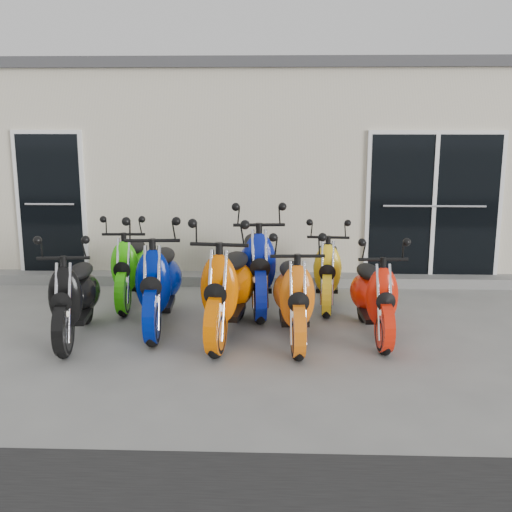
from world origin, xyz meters
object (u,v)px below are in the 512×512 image
object	(u,v)px
scooter_front_black	(74,285)
scooter_front_blue	(159,270)
scooter_back_green	(130,258)
scooter_back_yellow	(328,260)
scooter_front_orange_b	(294,284)
scooter_back_blue	(257,253)
scooter_front_orange_a	(228,276)
scooter_front_red	(374,285)

from	to	relation	value
scooter_front_black	scooter_front_blue	distance (m)	1.00
scooter_back_green	scooter_back_yellow	bearing A→B (deg)	-2.15
scooter_front_blue	scooter_back_yellow	xyz separation A→B (m)	(2.09, 1.02, -0.09)
scooter_front_orange_b	scooter_back_green	xyz separation A→B (m)	(-2.18, 1.40, -0.03)
scooter_front_blue	scooter_back_blue	xyz separation A→B (m)	(1.15, 0.86, 0.03)
scooter_front_blue	scooter_back_blue	distance (m)	1.43
scooter_front_black	scooter_back_yellow	distance (m)	3.32
scooter_front_orange_a	scooter_back_blue	bearing A→B (deg)	82.45
scooter_back_yellow	scooter_front_orange_b	bearing A→B (deg)	-104.28
scooter_front_red	scooter_back_yellow	xyz separation A→B (m)	(-0.44, 1.27, -0.00)
scooter_front_black	scooter_front_red	distance (m)	3.42
scooter_front_blue	scooter_front_orange_a	size ratio (longest dim) A/B	0.98
scooter_front_blue	scooter_back_yellow	size ratio (longest dim) A/B	1.15
scooter_front_orange_b	scooter_back_blue	size ratio (longest dim) A/B	0.90
scooter_front_orange_a	scooter_back_yellow	bearing A→B (deg)	53.64
scooter_front_black	scooter_front_blue	world-z (taller)	scooter_front_blue
scooter_front_black	scooter_back_yellow	size ratio (longest dim) A/B	1.04
scooter_front_blue	scooter_back_yellow	world-z (taller)	scooter_front_blue
scooter_front_orange_b	scooter_back_green	bearing A→B (deg)	143.81
scooter_front_orange_a	scooter_front_orange_b	world-z (taller)	scooter_front_orange_a
scooter_front_red	scooter_back_yellow	world-z (taller)	scooter_front_red
scooter_front_blue	scooter_front_orange_b	size ratio (longest dim) A/B	1.08
scooter_front_black	scooter_back_green	xyz separation A→B (m)	(0.31, 1.45, -0.01)
scooter_front_black	scooter_back_green	distance (m)	1.48
scooter_front_orange_a	scooter_back_green	size ratio (longest dim) A/B	1.14
scooter_front_red	scooter_back_blue	distance (m)	1.77
scooter_front_blue	scooter_front_red	xyz separation A→B (m)	(2.53, -0.25, -0.09)
scooter_front_orange_a	scooter_front_red	bearing A→B (deg)	8.56
scooter_front_orange_a	scooter_front_red	size ratio (longest dim) A/B	1.17
scooter_front_red	scooter_back_yellow	distance (m)	1.34
scooter_front_red	scooter_front_blue	bearing A→B (deg)	170.53
scooter_back_green	scooter_back_yellow	world-z (taller)	scooter_back_green
scooter_front_blue	scooter_front_orange_b	xyz separation A→B (m)	(1.61, -0.41, -0.05)
scooter_back_yellow	scooter_front_blue	bearing A→B (deg)	-149.60
scooter_front_orange_a	scooter_front_orange_b	size ratio (longest dim) A/B	1.10
scooter_front_orange_a	scooter_front_red	distance (m)	1.68
scooter_front_orange_b	scooter_back_blue	world-z (taller)	scooter_back_blue
scooter_front_orange_a	scooter_back_blue	distance (m)	1.20
scooter_front_blue	scooter_front_orange_a	bearing A→B (deg)	-23.11
scooter_front_red	scooter_back_blue	bearing A→B (deg)	137.54
scooter_front_red	scooter_back_green	bearing A→B (deg)	154.27
scooter_back_blue	scooter_front_red	bearing A→B (deg)	-43.61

